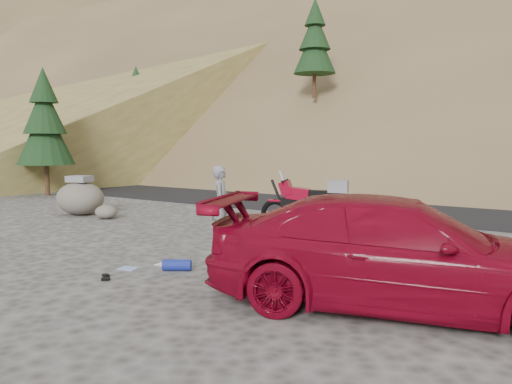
# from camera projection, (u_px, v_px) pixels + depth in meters

# --- Properties ---
(ground) EXTENTS (140.00, 140.00, 0.00)m
(ground) POSITION_uv_depth(u_px,v_px,m) (178.00, 247.00, 10.14)
(ground) COLOR #454240
(ground) RESTS_ON ground
(road) EXTENTS (120.00, 7.00, 0.05)m
(road) POSITION_uv_depth(u_px,v_px,m) (351.00, 202.00, 17.63)
(road) COLOR black
(road) RESTS_ON ground
(hillside) EXTENTS (120.00, 73.00, 46.72)m
(hillside) POSITION_uv_depth(u_px,v_px,m) (496.00, 37.00, 43.05)
(hillside) COLOR brown
(hillside) RESTS_ON ground
(conifer_verge) EXTENTS (2.20, 2.20, 5.04)m
(conifer_verge) POSITION_uv_depth(u_px,v_px,m) (45.00, 122.00, 19.59)
(conifer_verge) COLOR #382214
(conifer_verge) RESTS_ON ground
(motorcycle) EXTENTS (2.39, 1.13, 1.46)m
(motorcycle) POSITION_uv_depth(u_px,v_px,m) (314.00, 205.00, 12.06)
(motorcycle) COLOR black
(motorcycle) RESTS_ON ground
(man) EXTENTS (0.62, 0.70, 1.62)m
(man) POSITION_uv_depth(u_px,v_px,m) (222.00, 239.00, 11.05)
(man) COLOR gray
(man) RESTS_ON ground
(red_car) EXTENTS (5.31, 3.32, 1.44)m
(red_car) POSITION_uv_depth(u_px,v_px,m) (396.00, 306.00, 6.52)
(red_car) COLOR maroon
(red_car) RESTS_ON ground
(boulder) EXTENTS (1.53, 1.31, 1.15)m
(boulder) POSITION_uv_depth(u_px,v_px,m) (80.00, 198.00, 14.61)
(boulder) COLOR #5E5850
(boulder) RESTS_ON ground
(small_rock) EXTENTS (0.80, 0.76, 0.38)m
(small_rock) POSITION_uv_depth(u_px,v_px,m) (106.00, 212.00, 13.87)
(small_rock) COLOR #5E5850
(small_rock) RESTS_ON ground
(gear_white_cloth) EXTENTS (0.41, 0.36, 0.01)m
(gear_white_cloth) POSITION_uv_depth(u_px,v_px,m) (170.00, 264.00, 8.73)
(gear_white_cloth) COLOR white
(gear_white_cloth) RESTS_ON ground
(gear_blue_mat) EXTENTS (0.50, 0.41, 0.19)m
(gear_blue_mat) POSITION_uv_depth(u_px,v_px,m) (177.00, 265.00, 8.32)
(gear_blue_mat) COLOR #192996
(gear_blue_mat) RESTS_ON ground
(gear_bottle) EXTENTS (0.09, 0.09, 0.22)m
(gear_bottle) POSITION_uv_depth(u_px,v_px,m) (273.00, 286.00, 7.05)
(gear_bottle) COLOR #192996
(gear_bottle) RESTS_ON ground
(gear_funnel) EXTENTS (0.18, 0.18, 0.20)m
(gear_funnel) POSITION_uv_depth(u_px,v_px,m) (274.00, 295.00, 6.67)
(gear_funnel) COLOR #B30B21
(gear_funnel) RESTS_ON ground
(gear_glove_a) EXTENTS (0.14, 0.12, 0.03)m
(gear_glove_a) POSITION_uv_depth(u_px,v_px,m) (106.00, 275.00, 7.97)
(gear_glove_a) COLOR black
(gear_glove_a) RESTS_ON ground
(gear_glove_b) EXTENTS (0.15, 0.15, 0.04)m
(gear_glove_b) POSITION_uv_depth(u_px,v_px,m) (106.00, 279.00, 7.74)
(gear_glove_b) COLOR black
(gear_glove_b) RESTS_ON ground
(gear_blue_cloth) EXTENTS (0.36, 0.29, 0.01)m
(gear_blue_cloth) POSITION_uv_depth(u_px,v_px,m) (128.00, 268.00, 8.44)
(gear_blue_cloth) COLOR #8DAADA
(gear_blue_cloth) RESTS_ON ground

